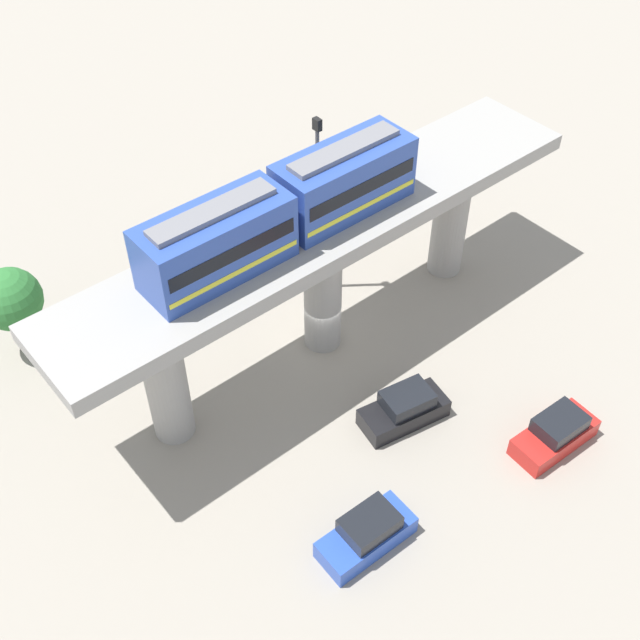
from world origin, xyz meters
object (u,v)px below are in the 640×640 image
Objects in this scene: train at (283,210)px; tree_near_viaduct at (10,299)px; parked_car_black at (404,409)px; signal_post at (317,202)px; parked_car_red at (556,434)px; parked_car_blue at (367,534)px.

tree_near_viaduct is (-9.47, -9.83, -6.15)m from train.
signal_post reaches higher than parked_car_black.
train is 16.12m from parked_car_red.
parked_car_blue is at bearing 16.63° from tree_near_viaduct.
signal_post is (-13.65, 8.70, 5.10)m from parked_car_blue.
parked_car_black is (6.48, 1.88, -8.83)m from train.
parked_car_blue is (10.25, -3.94, -8.83)m from train.
tree_near_viaduct reaches higher than parked_car_black.
train is at bearing 160.98° from parked_car_blue.
parked_car_red is at bearing 27.33° from train.
train is 6.94m from signal_post.
train is at bearing -152.90° from parked_car_black.
parked_car_blue is 0.85× the size of tree_near_viaduct.
parked_car_red and parked_car_black have the same top height.
parked_car_black is at bearing 16.18° from train.
tree_near_viaduct is (-15.95, -11.71, 2.67)m from parked_car_black.
parked_car_blue is 20.75m from tree_near_viaduct.
parked_car_blue is 0.95× the size of parked_car_black.
parked_car_black is 11.49m from signal_post.
train is at bearing -54.47° from signal_post.
parked_car_blue is 0.40× the size of signal_post.
parked_car_blue is at bearing -21.03° from train.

